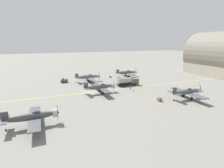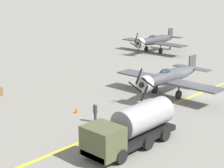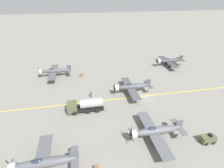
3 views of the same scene
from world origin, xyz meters
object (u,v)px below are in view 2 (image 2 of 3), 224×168
Objects in this scene: airplane_near_right at (155,40)px; fuel_tanker at (131,127)px; ground_crew_walking at (95,111)px; traffic_cone at (77,110)px; airplane_mid_center at (169,77)px.

fuel_tanker is (-21.18, 31.14, -0.50)m from airplane_near_right.
ground_crew_walking is 3.10× the size of traffic_cone.
traffic_cone is (2.85, -0.41, -0.65)m from ground_crew_walking.
airplane_mid_center reaches higher than traffic_cone.
airplane_mid_center is at bearing -66.61° from fuel_tanker.
ground_crew_walking reaches higher than traffic_cone.
ground_crew_walking is at bearing 171.89° from traffic_cone.
airplane_near_right is 33.37m from ground_crew_walking.
fuel_tanker is 5.76m from ground_crew_walking.
ground_crew_walking is (0.13, 10.63, -1.08)m from airplane_mid_center.
airplane_mid_center is 7.04× the size of ground_crew_walking.
fuel_tanker is at bearing 129.95° from airplane_near_right.
airplane_mid_center is 13.46m from fuel_tanker.
airplane_mid_center is at bearing -106.24° from traffic_cone.
traffic_cone is at bearing -14.33° from fuel_tanker.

